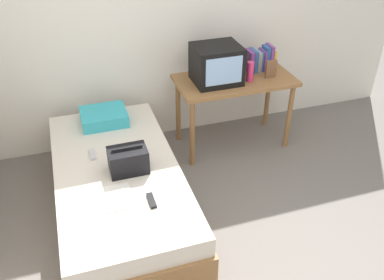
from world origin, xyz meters
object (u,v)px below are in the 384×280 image
at_px(desk, 234,87).
at_px(pillow, 104,117).
at_px(tv, 217,64).
at_px(remote_silver, 92,154).
at_px(water_bottle, 250,71).
at_px(magazine, 118,197).
at_px(remote_dark, 152,200).
at_px(bed, 119,191).
at_px(picture_frame, 271,69).
at_px(book_row, 260,59).
at_px(handbag, 128,160).

height_order(desk, pillow, desk).
distance_m(tv, remote_silver, 1.43).
xyz_separation_m(desk, tv, (-0.20, -0.01, 0.28)).
bearing_deg(water_bottle, desk, 141.24).
xyz_separation_m(desk, magazine, (-1.37, -1.08, -0.16)).
bearing_deg(remote_dark, bed, 109.56).
bearing_deg(picture_frame, pillow, 176.54).
relative_size(book_row, picture_frame, 1.60).
height_order(desk, remote_dark, desk).
bearing_deg(pillow, magazine, -93.21).
bearing_deg(water_bottle, book_row, 45.59).
distance_m(bed, picture_frame, 1.87).
xyz_separation_m(book_row, pillow, (-1.63, -0.11, -0.32)).
relative_size(book_row, handbag, 0.94).
xyz_separation_m(handbag, remote_silver, (-0.25, 0.30, -0.09)).
bearing_deg(pillow, remote_dark, -82.38).
height_order(pillow, remote_silver, pillow).
xyz_separation_m(desk, remote_dark, (-1.14, -1.20, -0.16)).
distance_m(bed, tv, 1.49).
xyz_separation_m(bed, book_row, (1.64, 0.84, 0.63)).
height_order(bed, remote_silver, remote_silver).
height_order(pillow, magazine, pillow).
height_order(handbag, remote_dark, handbag).
xyz_separation_m(tv, water_bottle, (0.32, -0.08, -0.08)).
relative_size(tv, water_bottle, 2.27).
distance_m(desk, water_bottle, 0.24).
height_order(book_row, handbag, book_row).
relative_size(desk, magazine, 4.00).
height_order(tv, handbag, tv).
relative_size(book_row, remote_dark, 1.81).
height_order(water_bottle, picture_frame, water_bottle).
bearing_deg(tv, magazine, -137.22).
distance_m(magazine, remote_silver, 0.60).
relative_size(water_bottle, picture_frame, 1.10).
relative_size(water_bottle, pillow, 0.46).
bearing_deg(pillow, remote_silver, -108.69).
relative_size(bed, pillow, 4.78).
bearing_deg(picture_frame, magazine, -149.65).
height_order(bed, picture_frame, picture_frame).
relative_size(handbag, remote_silver, 2.08).
height_order(picture_frame, magazine, picture_frame).
bearing_deg(remote_dark, desk, 46.47).
distance_m(book_row, handbag, 1.82).
relative_size(bed, desk, 1.72).
bearing_deg(book_row, handbag, -149.43).
xyz_separation_m(desk, picture_frame, (0.34, -0.08, 0.19)).
relative_size(desk, pillow, 2.77).
bearing_deg(bed, handbag, -40.63).
height_order(desk, water_bottle, water_bottle).
bearing_deg(desk, pillow, 179.34).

